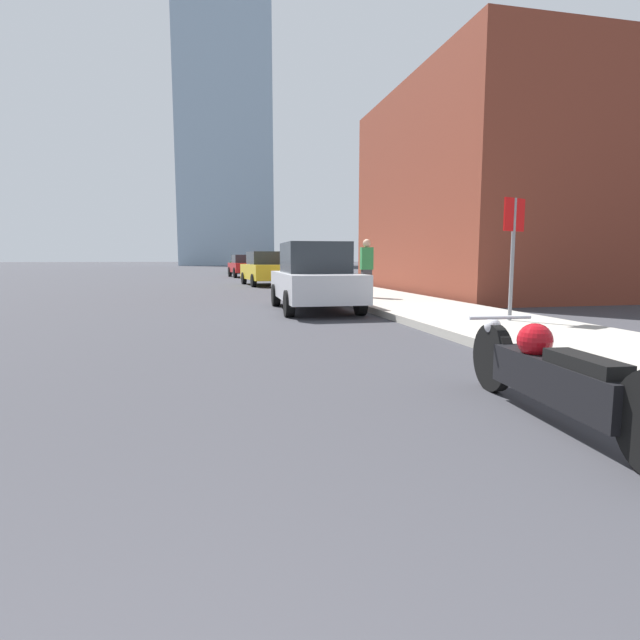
# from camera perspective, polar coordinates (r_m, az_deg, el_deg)

# --- Properties ---
(sidewalk) EXTENTS (2.87, 240.00, 0.15)m
(sidewalk) POSITION_cam_1_polar(r_m,az_deg,el_deg) (40.51, -5.16, 5.27)
(sidewalk) COLOR #9E998E
(sidewalk) RESTS_ON ground_plane
(brick_storefront) EXTENTS (11.52, 10.69, 7.49)m
(brick_storefront) POSITION_cam_1_polar(r_m,az_deg,el_deg) (21.40, 24.26, 12.98)
(brick_storefront) COLOR brown
(brick_storefront) RESTS_ON ground_plane
(distant_tower) EXTENTS (17.24, 17.24, 81.60)m
(distant_tower) POSITION_cam_1_polar(r_m,az_deg,el_deg) (108.91, -11.27, 28.18)
(distant_tower) COLOR #8CA5BC
(distant_tower) RESTS_ON ground_plane
(motorcycle) EXTENTS (0.62, 2.71, 0.77)m
(motorcycle) POSITION_cam_1_polar(r_m,az_deg,el_deg) (4.38, 25.12, -5.74)
(motorcycle) COLOR black
(motorcycle) RESTS_ON ground_plane
(parked_car_silver) EXTENTS (1.93, 4.34, 1.70)m
(parked_car_silver) POSITION_cam_1_polar(r_m,az_deg,el_deg) (12.61, -0.65, 4.88)
(parked_car_silver) COLOR #BCBCC1
(parked_car_silver) RESTS_ON ground_plane
(parked_car_yellow) EXTENTS (2.15, 4.57, 1.64)m
(parked_car_yellow) POSITION_cam_1_polar(r_m,az_deg,el_deg) (24.68, -6.31, 5.86)
(parked_car_yellow) COLOR gold
(parked_car_yellow) RESTS_ON ground_plane
(parked_car_red) EXTENTS (2.14, 4.03, 1.57)m
(parked_car_red) POSITION_cam_1_polar(r_m,az_deg,el_deg) (35.63, -8.69, 6.15)
(parked_car_red) COLOR red
(parked_car_red) RESTS_ON ground_plane
(parked_car_green) EXTENTS (1.98, 4.45, 1.64)m
(parked_car_green) POSITION_cam_1_polar(r_m,az_deg,el_deg) (46.24, -9.19, 6.35)
(parked_car_green) COLOR #1E6B33
(parked_car_green) RESTS_ON ground_plane
(stop_sign) EXTENTS (0.57, 0.26, 2.26)m
(stop_sign) POSITION_cam_1_polar(r_m,az_deg,el_deg) (9.99, 21.22, 8.75)
(stop_sign) COLOR slate
(stop_sign) RESTS_ON sidewalk
(pedestrian) EXTENTS (0.36, 0.24, 1.73)m
(pedestrian) POSITION_cam_1_polar(r_m,az_deg,el_deg) (14.95, 5.35, 5.99)
(pedestrian) COLOR #38383D
(pedestrian) RESTS_ON sidewalk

